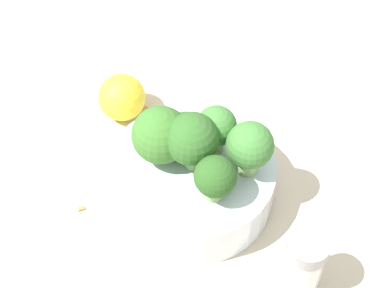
% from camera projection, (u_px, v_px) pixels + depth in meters
% --- Properties ---
extents(ground_plane, '(3.00, 3.00, 0.00)m').
position_uv_depth(ground_plane, '(192.00, 195.00, 0.63)').
color(ground_plane, beige).
extents(bowl, '(0.16, 0.16, 0.05)m').
position_uv_depth(bowl, '(192.00, 180.00, 0.61)').
color(bowl, silver).
rests_on(bowl, ground_plane).
extents(broccoli_floret_0, '(0.04, 0.04, 0.05)m').
position_uv_depth(broccoli_floret_0, '(215.00, 178.00, 0.55)').
color(broccoli_floret_0, '#7A9E5B').
rests_on(broccoli_floret_0, bowl).
extents(broccoli_floret_1, '(0.05, 0.05, 0.06)m').
position_uv_depth(broccoli_floret_1, '(161.00, 136.00, 0.58)').
color(broccoli_floret_1, '#7A9E5B').
rests_on(broccoli_floret_1, bowl).
extents(broccoli_floret_2, '(0.04, 0.04, 0.04)m').
position_uv_depth(broccoli_floret_2, '(186.00, 132.00, 0.59)').
color(broccoli_floret_2, '#7A9E5B').
rests_on(broccoli_floret_2, bowl).
extents(broccoli_floret_3, '(0.04, 0.04, 0.05)m').
position_uv_depth(broccoli_floret_3, '(218.00, 129.00, 0.58)').
color(broccoli_floret_3, '#7A9E5B').
rests_on(broccoli_floret_3, bowl).
extents(broccoli_floret_4, '(0.04, 0.04, 0.06)m').
position_uv_depth(broccoli_floret_4, '(250.00, 147.00, 0.56)').
color(broccoli_floret_4, '#84AD66').
rests_on(broccoli_floret_4, bowl).
extents(broccoli_floret_5, '(0.05, 0.05, 0.06)m').
position_uv_depth(broccoli_floret_5, '(191.00, 143.00, 0.56)').
color(broccoli_floret_5, '#84AD66').
rests_on(broccoli_floret_5, bowl).
extents(pepper_shaker, '(0.04, 0.04, 0.07)m').
position_uv_depth(pepper_shaker, '(304.00, 264.00, 0.54)').
color(pepper_shaker, silver).
rests_on(pepper_shaker, ground_plane).
extents(lemon_wedge, '(0.05, 0.05, 0.05)m').
position_uv_depth(lemon_wedge, '(122.00, 97.00, 0.68)').
color(lemon_wedge, yellow).
rests_on(lemon_wedge, ground_plane).
extents(almond_crumb_2, '(0.01, 0.01, 0.01)m').
position_uv_depth(almond_crumb_2, '(81.00, 208.00, 0.62)').
color(almond_crumb_2, olive).
rests_on(almond_crumb_2, ground_plane).
extents(almond_crumb_4, '(0.01, 0.01, 0.01)m').
position_uv_depth(almond_crumb_4, '(145.00, 108.00, 0.70)').
color(almond_crumb_4, '#AD7F4C').
rests_on(almond_crumb_4, ground_plane).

